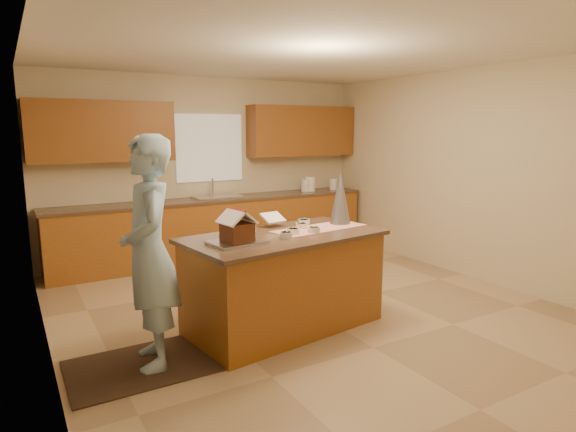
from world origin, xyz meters
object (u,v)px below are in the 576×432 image
at_px(island_base, 284,283).
at_px(boy, 149,253).
at_px(gingerbread_house, 237,229).
at_px(tinsel_tree, 340,198).

bearing_deg(island_base, boy, 177.77).
distance_m(island_base, gingerbread_house, 0.83).
bearing_deg(island_base, tinsel_tree, 3.67).
distance_m(island_base, tinsel_tree, 1.10).
height_order(tinsel_tree, gingerbread_house, tinsel_tree).
distance_m(tinsel_tree, gingerbread_house, 1.36).
bearing_deg(gingerbread_house, boy, -179.95).
height_order(island_base, gingerbread_house, gingerbread_house).
bearing_deg(boy, island_base, 103.69).
xyz_separation_m(island_base, boy, (-1.31, -0.13, 0.50)).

